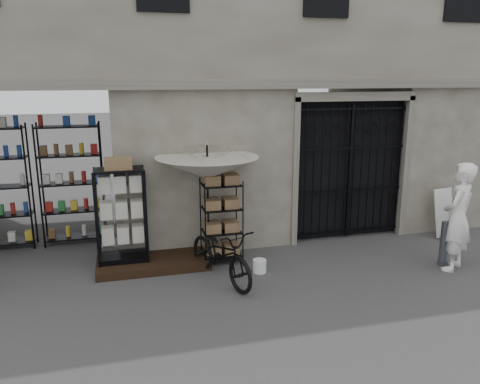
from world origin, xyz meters
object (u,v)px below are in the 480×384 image
object	(u,v)px
wire_rack	(221,222)
white_bucket	(259,266)
market_umbrella	(207,162)
display_cabinet	(122,220)
shopkeeper	(451,269)
easel_sign	(450,215)
steel_bollard	(444,243)
bicycle	(221,280)

from	to	relation	value
wire_rack	white_bucket	xyz separation A→B (m)	(0.54, -0.66, -0.66)
market_umbrella	white_bucket	size ratio (longest dim) A/B	10.95
market_umbrella	display_cabinet	bearing A→B (deg)	175.63
shopkeeper	easel_sign	distance (m)	1.83
market_umbrella	steel_bollard	bearing A→B (deg)	-16.61
bicycle	easel_sign	distance (m)	5.27
wire_rack	easel_sign	world-z (taller)	wire_rack
shopkeeper	easel_sign	xyz separation A→B (m)	(1.02, 1.42, 0.53)
white_bucket	market_umbrella	bearing A→B (deg)	137.35
wire_rack	shopkeeper	xyz separation A→B (m)	(3.96, -1.39, -0.77)
white_bucket	steel_bollard	size ratio (longest dim) A/B	0.29
easel_sign	wire_rack	bearing A→B (deg)	171.32
display_cabinet	shopkeeper	size ratio (longest dim) A/B	0.93
steel_bollard	display_cabinet	bearing A→B (deg)	166.61
market_umbrella	wire_rack	bearing A→B (deg)	-12.53
wire_rack	steel_bollard	xyz separation A→B (m)	(3.91, -1.19, -0.36)
bicycle	shopkeeper	bearing A→B (deg)	-27.62
white_bucket	display_cabinet	bearing A→B (deg)	160.25
wire_rack	market_umbrella	distance (m)	1.16
white_bucket	bicycle	world-z (taller)	bicycle
wire_rack	market_umbrella	size ratio (longest dim) A/B	0.60
white_bucket	bicycle	xyz separation A→B (m)	(-0.73, -0.15, -0.12)
display_cabinet	market_umbrella	world-z (taller)	market_umbrella
steel_bollard	white_bucket	bearing A→B (deg)	171.20
white_bucket	steel_bollard	xyz separation A→B (m)	(3.37, -0.52, 0.30)
market_umbrella	steel_bollard	xyz separation A→B (m)	(4.15, -1.24, -1.49)
shopkeeper	easel_sign	size ratio (longest dim) A/B	1.90
wire_rack	easel_sign	distance (m)	4.99
bicycle	shopkeeper	xyz separation A→B (m)	(4.15, -0.58, 0.00)
white_bucket	wire_rack	bearing A→B (deg)	129.13
market_umbrella	bicycle	size ratio (longest dim) A/B	1.45
white_bucket	easel_sign	xyz separation A→B (m)	(4.44, 0.69, 0.42)
white_bucket	shopkeeper	xyz separation A→B (m)	(3.42, -0.73, -0.12)
white_bucket	steel_bollard	bearing A→B (deg)	-8.80
market_umbrella	shopkeeper	bearing A→B (deg)	-18.99
display_cabinet	white_bucket	world-z (taller)	display_cabinet
steel_bollard	shopkeeper	size ratio (longest dim) A/B	0.42
steel_bollard	shopkeeper	distance (m)	0.46
bicycle	steel_bollard	bearing A→B (deg)	-24.88
wire_rack	steel_bollard	distance (m)	4.11
bicycle	steel_bollard	size ratio (longest dim) A/B	2.20
display_cabinet	market_umbrella	distance (m)	1.85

